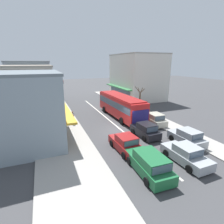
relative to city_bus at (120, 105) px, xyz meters
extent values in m
plane|color=#3F3F42|center=(-2.01, -4.77, -1.88)|extent=(140.00, 140.00, 0.00)
cube|color=silver|center=(-2.01, -0.77, -1.88)|extent=(0.20, 28.00, 0.01)
cube|color=#A39E96|center=(-8.81, 1.23, -1.81)|extent=(5.20, 44.00, 0.14)
cube|color=#A39E96|center=(4.19, 1.23, -1.82)|extent=(2.80, 44.00, 0.12)
cube|color=#84939E|center=(-12.21, -3.95, 1.49)|extent=(6.93, 8.91, 6.73)
cube|color=gold|center=(-8.30, -3.95, 0.82)|extent=(1.10, 8.20, 0.20)
cube|color=#425160|center=(-8.72, -3.95, -0.48)|extent=(0.06, 7.13, 1.80)
cube|color=slate|center=(-12.21, -3.95, 4.97)|extent=(7.09, 8.91, 0.24)
cube|color=beige|center=(-12.21, 5.26, 1.72)|extent=(6.65, 9.24, 7.20)
cube|color=#4C4742|center=(-8.44, 5.26, 0.82)|extent=(1.10, 8.50, 0.20)
cube|color=#425160|center=(-8.86, 5.26, -0.48)|extent=(0.06, 7.40, 1.80)
cube|color=gray|center=(-12.21, 5.26, 5.44)|extent=(6.81, 9.24, 0.24)
cube|color=#84939E|center=(-12.21, 14.50, 2.01)|extent=(6.98, 8.60, 7.79)
cube|color=#23568E|center=(-8.28, 14.50, 0.82)|extent=(1.10, 7.91, 0.20)
cube|color=#425160|center=(-8.70, 14.50, -0.48)|extent=(0.06, 6.88, 1.80)
cube|color=slate|center=(-12.21, 14.50, 6.03)|extent=(7.14, 8.60, 0.24)
cube|color=silver|center=(9.49, 12.26, 2.79)|extent=(8.17, 12.41, 9.34)
cube|color=#2D703D|center=(4.95, 12.26, 0.82)|extent=(1.10, 11.42, 0.20)
cube|color=#425160|center=(5.37, 12.26, -0.48)|extent=(0.06, 9.93, 1.80)
cube|color=#A19D92|center=(9.49, 12.26, 7.58)|extent=(8.33, 12.41, 0.24)
cube|color=red|center=(0.00, 0.01, -0.12)|extent=(2.79, 10.86, 2.70)
cube|color=#425160|center=(0.00, 0.01, 0.28)|extent=(2.81, 10.43, 0.90)
cube|color=navy|center=(0.14, -5.42, -0.32)|extent=(2.25, 0.12, 1.76)
cube|color=maroon|center=(0.00, 0.01, 1.29)|extent=(2.64, 10.00, 0.12)
cylinder|color=black|center=(-1.34, 3.32, -1.40)|extent=(0.29, 0.97, 0.96)
cylinder|color=black|center=(1.16, 3.39, -1.40)|extent=(0.29, 0.97, 0.96)
cylinder|color=black|center=(-1.17, -2.99, -1.40)|extent=(0.29, 0.97, 0.96)
cylinder|color=black|center=(1.33, -2.92, -1.40)|extent=(0.29, 0.97, 0.96)
cube|color=maroon|center=(-3.73, -9.42, -1.37)|extent=(1.87, 4.26, 0.72)
cube|color=maroon|center=(-3.73, -9.52, -0.71)|extent=(1.63, 1.86, 0.60)
cube|color=#425160|center=(-3.76, -8.60, -0.71)|extent=(1.44, 0.11, 0.51)
cube|color=#425160|center=(-3.69, -10.44, -0.71)|extent=(1.41, 0.11, 0.48)
cylinder|color=black|center=(-4.63, -8.19, -1.57)|extent=(0.20, 0.63, 0.62)
cylinder|color=black|center=(-2.92, -8.13, -1.57)|extent=(0.20, 0.63, 0.62)
cylinder|color=black|center=(-4.54, -10.71, -1.57)|extent=(0.20, 0.63, 0.62)
cylinder|color=black|center=(-2.82, -10.64, -1.57)|extent=(0.20, 0.63, 0.62)
cube|color=black|center=(-0.38, -7.29, -1.36)|extent=(1.81, 3.77, 0.76)
cube|color=black|center=(-0.37, -7.59, -0.66)|extent=(1.61, 1.97, 0.64)
cube|color=#425160|center=(-0.41, -6.62, -0.66)|extent=(1.40, 0.12, 0.54)
cube|color=#425160|center=(-0.32, -8.56, -0.66)|extent=(1.37, 0.12, 0.51)
cylinder|color=black|center=(-1.25, -6.22, -1.57)|extent=(0.21, 0.63, 0.62)
cylinder|color=black|center=(0.39, -6.14, -1.57)|extent=(0.21, 0.63, 0.62)
cylinder|color=black|center=(-1.15, -8.43, -1.57)|extent=(0.21, 0.63, 0.62)
cylinder|color=black|center=(0.49, -8.36, -1.57)|extent=(0.21, 0.63, 0.62)
cube|color=#9EA3A8|center=(-0.12, -12.93, -1.37)|extent=(1.81, 4.23, 0.72)
cube|color=#9EA3A8|center=(-0.12, -13.03, -0.71)|extent=(1.60, 1.83, 0.60)
cube|color=#425160|center=(-0.14, -12.11, -0.71)|extent=(1.44, 0.09, 0.51)
cube|color=#425160|center=(-0.10, -13.94, -0.71)|extent=(1.40, 0.09, 0.48)
cylinder|color=black|center=(-1.01, -11.68, -1.57)|extent=(0.19, 0.62, 0.62)
cylinder|color=black|center=(0.71, -11.65, -1.57)|extent=(0.19, 0.62, 0.62)
cylinder|color=black|center=(-0.95, -14.20, -1.57)|extent=(0.19, 0.62, 0.62)
cylinder|color=black|center=(0.77, -14.17, -1.57)|extent=(0.19, 0.62, 0.62)
cube|color=#1E6638|center=(-3.67, -12.95, -1.36)|extent=(1.92, 4.56, 0.76)
cube|color=#1E6638|center=(-3.68, -13.30, -0.64)|extent=(1.73, 2.66, 0.68)
cube|color=#425160|center=(-3.64, -11.98, -0.64)|extent=(1.51, 0.11, 0.58)
cube|color=#425160|center=(-3.73, -14.62, -0.64)|extent=(1.48, 0.11, 0.54)
cylinder|color=black|center=(-4.50, -11.57, -1.57)|extent=(0.20, 0.63, 0.62)
cylinder|color=black|center=(-2.75, -11.63, -1.57)|extent=(0.20, 0.63, 0.62)
cylinder|color=black|center=(-4.60, -14.26, -1.57)|extent=(0.20, 0.63, 0.62)
cylinder|color=black|center=(-2.84, -14.33, -1.57)|extent=(0.20, 0.63, 0.62)
cube|color=#9EA3A8|center=(2.41, -10.40, -1.36)|extent=(1.72, 3.74, 0.76)
cube|color=#9EA3A8|center=(2.42, -10.70, -0.66)|extent=(1.56, 1.93, 0.64)
cube|color=#425160|center=(2.39, -9.73, -0.66)|extent=(1.40, 0.09, 0.54)
cube|color=#425160|center=(2.44, -11.67, -0.66)|extent=(1.37, 0.09, 0.51)
cylinder|color=black|center=(1.56, -9.31, -1.57)|extent=(0.19, 0.62, 0.62)
cylinder|color=black|center=(3.20, -9.28, -1.57)|extent=(0.19, 0.62, 0.62)
cylinder|color=black|center=(1.61, -11.53, -1.57)|extent=(0.19, 0.62, 0.62)
cylinder|color=black|center=(3.25, -11.49, -1.57)|extent=(0.19, 0.62, 0.62)
cube|color=#B7B29E|center=(2.77, -4.47, -1.36)|extent=(1.78, 3.76, 0.76)
cube|color=#B7B29E|center=(2.76, -4.77, -0.66)|extent=(1.59, 1.96, 0.64)
cube|color=#425160|center=(2.80, -3.80, -0.66)|extent=(1.40, 0.11, 0.54)
cube|color=#425160|center=(2.72, -5.74, -0.66)|extent=(1.37, 0.11, 0.51)
cylinder|color=black|center=(1.99, -3.33, -1.57)|extent=(0.20, 0.63, 0.62)
cylinder|color=black|center=(3.63, -3.39, -1.57)|extent=(0.20, 0.63, 0.62)
cylinder|color=black|center=(1.91, -5.55, -1.57)|extent=(0.20, 0.63, 0.62)
cylinder|color=black|center=(3.55, -5.61, -1.57)|extent=(0.20, 0.63, 0.62)
cylinder|color=gray|center=(-6.22, 15.44, 0.22)|extent=(0.12, 0.12, 4.20)
cube|color=black|center=(-6.22, 15.44, 1.97)|extent=(0.24, 0.24, 0.68)
sphere|color=red|center=(-6.08, 15.44, 2.20)|extent=(0.13, 0.13, 0.13)
sphere|color=black|center=(-6.08, 15.44, 1.98)|extent=(0.13, 0.13, 0.13)
sphere|color=black|center=(-6.08, 15.44, 1.76)|extent=(0.13, 0.13, 0.13)
cylinder|color=brown|center=(4.54, 2.23, -0.40)|extent=(0.24, 0.24, 2.95)
cylinder|color=brown|center=(4.54, 2.63, 1.48)|extent=(0.10, 0.89, 0.90)
cylinder|color=brown|center=(4.95, 2.23, 1.42)|extent=(0.88, 0.10, 0.77)
cylinder|color=brown|center=(4.54, 1.86, 1.55)|extent=(0.10, 0.82, 1.02)
cylinder|color=brown|center=(4.06, 2.23, 1.63)|extent=(1.03, 0.10, 1.18)
cylinder|color=#4C4742|center=(-7.05, -0.55, -1.32)|extent=(0.14, 0.14, 0.84)
cylinder|color=#4C4742|center=(-6.96, -0.39, -1.32)|extent=(0.14, 0.14, 0.84)
cube|color=beige|center=(-7.00, -0.47, -0.62)|extent=(0.37, 0.42, 0.56)
sphere|color=brown|center=(-7.00, -0.47, -0.22)|extent=(0.22, 0.22, 0.22)
cylinder|color=beige|center=(-7.12, -0.68, -0.62)|extent=(0.09, 0.09, 0.54)
cylinder|color=beige|center=(-6.89, -0.26, -0.62)|extent=(0.09, 0.09, 0.54)
cube|color=maroon|center=(-6.87, -0.19, -0.80)|extent=(0.26, 0.20, 0.22)
camera|label=1|loc=(-10.28, -22.38, 5.89)|focal=28.00mm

